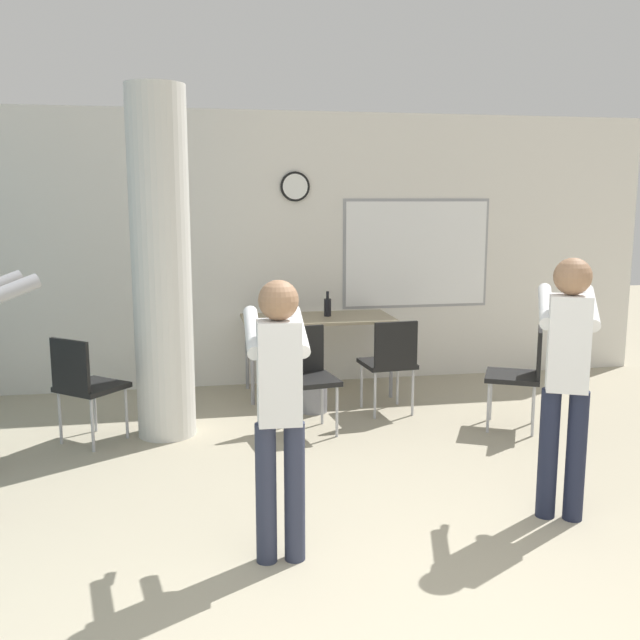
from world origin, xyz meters
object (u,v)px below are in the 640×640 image
(chair_near_pillar, at_px, (85,382))
(chair_mid_room, at_px, (522,370))
(person_playing_front, at_px, (279,398))
(bottle_on_table, at_px, (328,307))
(chair_table_front, at_px, (306,371))
(person_playing_side, at_px, (567,368))
(chair_table_right, at_px, (390,359))
(folding_table, at_px, (318,323))

(chair_near_pillar, bearing_deg, chair_mid_room, -4.48)
(chair_near_pillar, distance_m, person_playing_front, 2.48)
(chair_mid_room, distance_m, person_playing_front, 2.95)
(bottle_on_table, xyz_separation_m, chair_mid_room, (1.38, -1.45, -0.36))
(chair_near_pillar, height_order, chair_table_front, same)
(chair_table_front, bearing_deg, person_playing_side, -56.75)
(chair_table_right, bearing_deg, folding_table, 122.56)
(bottle_on_table, distance_m, person_playing_side, 3.18)
(chair_near_pillar, relative_size, person_playing_front, 0.57)
(chair_table_front, bearing_deg, chair_table_right, 21.16)
(folding_table, bearing_deg, person_playing_front, -103.88)
(chair_table_front, xyz_separation_m, person_playing_side, (1.26, -1.92, 0.43))
(chair_mid_room, bearing_deg, bottle_on_table, 133.48)
(chair_mid_room, bearing_deg, person_playing_side, -108.15)
(folding_table, relative_size, chair_table_right, 1.70)
(bottle_on_table, relative_size, chair_mid_room, 0.29)
(person_playing_side, bearing_deg, bottle_on_table, 105.43)
(chair_table_front, height_order, person_playing_front, person_playing_front)
(folding_table, xyz_separation_m, chair_mid_room, (1.48, -1.42, -0.21))
(folding_table, distance_m, chair_table_right, 0.98)
(folding_table, xyz_separation_m, bottle_on_table, (0.11, 0.03, 0.15))
(bottle_on_table, relative_size, chair_near_pillar, 0.29)
(bottle_on_table, bearing_deg, person_playing_side, -74.57)
(folding_table, height_order, chair_mid_room, chair_mid_room)
(bottle_on_table, distance_m, chair_table_right, 1.00)
(person_playing_front, relative_size, person_playing_side, 0.96)
(chair_near_pillar, distance_m, chair_table_right, 2.61)
(chair_mid_room, xyz_separation_m, chair_table_right, (-0.97, 0.62, 0.00))
(chair_table_right, height_order, person_playing_front, person_playing_front)
(chair_mid_room, relative_size, chair_table_right, 1.00)
(chair_near_pillar, xyz_separation_m, person_playing_front, (1.27, -2.10, 0.39))
(bottle_on_table, xyz_separation_m, person_playing_side, (0.85, -3.07, 0.07))
(bottle_on_table, bearing_deg, chair_table_front, -109.56)
(person_playing_front, xyz_separation_m, person_playing_side, (1.75, 0.20, 0.04))
(folding_table, relative_size, chair_table_front, 1.70)
(chair_table_front, distance_m, person_playing_front, 2.21)
(chair_near_pillar, bearing_deg, person_playing_front, -58.72)
(folding_table, distance_m, person_playing_side, 3.19)
(person_playing_front, bearing_deg, chair_near_pillar, 121.28)
(chair_near_pillar, bearing_deg, chair_table_right, 7.41)
(bottle_on_table, xyz_separation_m, chair_table_right, (0.41, -0.84, -0.36))
(bottle_on_table, bearing_deg, person_playing_front, -105.52)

